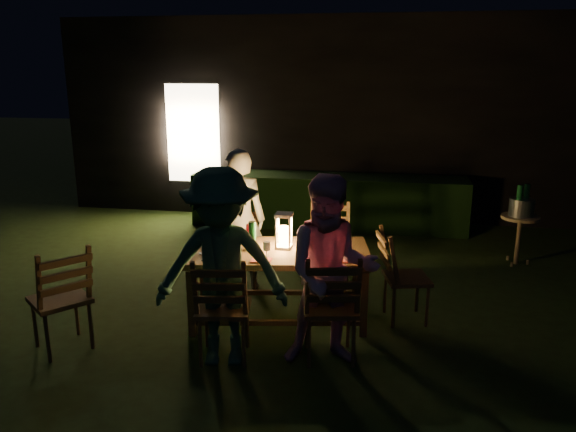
% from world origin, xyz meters
% --- Properties ---
extents(garden_envelope, '(40.00, 40.00, 3.20)m').
position_xyz_m(garden_envelope, '(-0.01, 6.15, 1.58)').
color(garden_envelope, black).
rests_on(garden_envelope, ground).
extents(dining_table, '(1.86, 1.14, 0.72)m').
position_xyz_m(dining_table, '(-0.63, 0.32, 0.65)').
color(dining_table, '#4B3519').
rests_on(dining_table, ground).
extents(chair_near_left, '(0.51, 0.54, 0.99)m').
position_xyz_m(chair_near_left, '(-0.94, -0.51, 0.30)').
color(chair_near_left, '#4B3519').
rests_on(chair_near_left, ground).
extents(chair_near_right, '(0.53, 0.56, 1.01)m').
position_xyz_m(chair_near_right, '(-0.05, -0.37, 0.31)').
color(chair_near_right, '#4B3519').
rests_on(chair_near_right, ground).
extents(chair_far_left, '(0.48, 0.51, 0.92)m').
position_xyz_m(chair_far_left, '(-1.20, 1.00, 0.28)').
color(chair_far_left, '#4B3519').
rests_on(chair_far_left, ground).
extents(chair_far_right, '(0.50, 0.53, 1.00)m').
position_xyz_m(chair_far_right, '(-0.21, 1.17, 0.30)').
color(chair_far_right, '#4B3519').
rests_on(chair_far_right, ground).
extents(chair_end, '(0.54, 0.52, 0.95)m').
position_xyz_m(chair_end, '(0.59, 0.52, 0.29)').
color(chair_end, '#4B3519').
rests_on(chair_end, ground).
extents(chair_spare, '(0.66, 0.66, 1.01)m').
position_xyz_m(chair_spare, '(-2.38, -0.60, 0.31)').
color(chair_spare, '#4B3519').
rests_on(chair_spare, ground).
extents(person_house_side, '(0.63, 0.47, 1.59)m').
position_xyz_m(person_house_side, '(-1.20, 1.05, 0.79)').
color(person_house_side, beige).
rests_on(person_house_side, ground).
extents(person_opp_right, '(0.88, 0.73, 1.62)m').
position_xyz_m(person_opp_right, '(-0.05, -0.41, 0.81)').
color(person_opp_right, '#DC97B6').
rests_on(person_opp_right, ground).
extents(person_opp_left, '(1.17, 0.79, 1.67)m').
position_xyz_m(person_opp_left, '(-0.93, -0.56, 0.84)').
color(person_opp_left, '#2B573F').
rests_on(person_opp_left, ground).
extents(lantern, '(0.16, 0.16, 0.35)m').
position_xyz_m(lantern, '(-0.58, 0.38, 0.88)').
color(lantern, white).
rests_on(lantern, dining_table).
extents(plate_far_left, '(0.25, 0.25, 0.01)m').
position_xyz_m(plate_far_left, '(-1.20, 0.45, 0.73)').
color(plate_far_left, white).
rests_on(plate_far_left, dining_table).
extents(plate_near_left, '(0.25, 0.25, 0.01)m').
position_xyz_m(plate_near_left, '(-1.13, 0.01, 0.73)').
color(plate_near_left, white).
rests_on(plate_near_left, dining_table).
extents(plate_far_right, '(0.25, 0.25, 0.01)m').
position_xyz_m(plate_far_right, '(-0.22, 0.61, 0.73)').
color(plate_far_right, white).
rests_on(plate_far_right, dining_table).
extents(plate_near_right, '(0.25, 0.25, 0.01)m').
position_xyz_m(plate_near_right, '(-0.15, 0.18, 0.73)').
color(plate_near_right, white).
rests_on(plate_near_right, dining_table).
extents(wineglass_a, '(0.06, 0.06, 0.18)m').
position_xyz_m(wineglass_a, '(-0.97, 0.55, 0.81)').
color(wineglass_a, '#59070F').
rests_on(wineglass_a, dining_table).
extents(wineglass_b, '(0.06, 0.06, 0.18)m').
position_xyz_m(wineglass_b, '(-1.32, 0.08, 0.81)').
color(wineglass_b, '#59070F').
rests_on(wineglass_b, dining_table).
extents(wineglass_c, '(0.06, 0.06, 0.18)m').
position_xyz_m(wineglass_c, '(-0.28, 0.09, 0.81)').
color(wineglass_c, '#59070F').
rests_on(wineglass_c, dining_table).
extents(wineglass_d, '(0.06, 0.06, 0.18)m').
position_xyz_m(wineglass_d, '(-0.04, 0.60, 0.81)').
color(wineglass_d, '#59070F').
rests_on(wineglass_d, dining_table).
extents(wineglass_e, '(0.06, 0.06, 0.18)m').
position_xyz_m(wineglass_e, '(-0.67, 0.01, 0.81)').
color(wineglass_e, silver).
rests_on(wineglass_e, dining_table).
extents(bottle_table, '(0.07, 0.07, 0.28)m').
position_xyz_m(bottle_table, '(-0.87, 0.28, 0.86)').
color(bottle_table, '#0F471E').
rests_on(bottle_table, dining_table).
extents(napkin_left, '(0.18, 0.14, 0.01)m').
position_xyz_m(napkin_left, '(-0.72, -0.02, 0.73)').
color(napkin_left, red).
rests_on(napkin_left, dining_table).
extents(napkin_right, '(0.18, 0.14, 0.01)m').
position_xyz_m(napkin_right, '(-0.03, 0.12, 0.73)').
color(napkin_right, red).
rests_on(napkin_right, dining_table).
extents(phone, '(0.14, 0.07, 0.01)m').
position_xyz_m(phone, '(-1.19, -0.08, 0.73)').
color(phone, black).
rests_on(phone, dining_table).
extents(side_table, '(0.47, 0.47, 0.63)m').
position_xyz_m(side_table, '(2.04, 2.42, 0.55)').
color(side_table, olive).
rests_on(side_table, ground).
extents(ice_bucket, '(0.30, 0.30, 0.22)m').
position_xyz_m(ice_bucket, '(2.04, 2.42, 0.74)').
color(ice_bucket, '#A5A8AD').
rests_on(ice_bucket, side_table).
extents(bottle_bucket_a, '(0.07, 0.07, 0.32)m').
position_xyz_m(bottle_bucket_a, '(1.99, 2.38, 0.79)').
color(bottle_bucket_a, '#0F471E').
rests_on(bottle_bucket_a, side_table).
extents(bottle_bucket_b, '(0.07, 0.07, 0.32)m').
position_xyz_m(bottle_bucket_b, '(2.09, 2.46, 0.79)').
color(bottle_bucket_b, '#0F471E').
rests_on(bottle_bucket_b, side_table).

